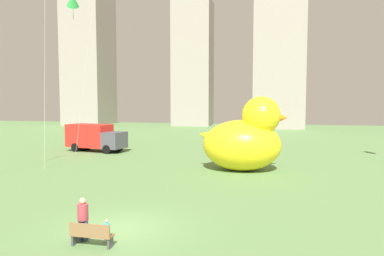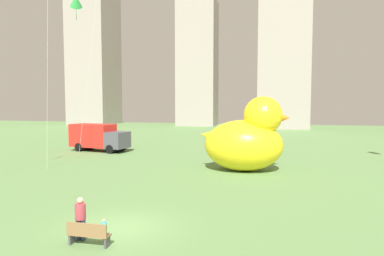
% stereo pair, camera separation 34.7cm
% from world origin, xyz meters
% --- Properties ---
extents(ground_plane, '(140.00, 140.00, 0.00)m').
position_xyz_m(ground_plane, '(0.00, 0.00, 0.00)').
color(ground_plane, '#5F864C').
extents(park_bench, '(1.60, 0.47, 0.90)m').
position_xyz_m(park_bench, '(-0.35, -2.05, 0.47)').
color(park_bench, olive).
rests_on(park_bench, ground).
extents(person_adult, '(0.41, 0.41, 1.67)m').
position_xyz_m(person_adult, '(-0.92, -1.57, 0.92)').
color(person_adult, '#38476B').
rests_on(person_adult, ground).
extents(person_child, '(0.21, 0.21, 0.86)m').
position_xyz_m(person_child, '(-0.00, -1.46, 0.47)').
color(person_child, silver).
rests_on(person_child, ground).
extents(giant_inflatable_duck, '(6.86, 4.40, 5.69)m').
position_xyz_m(giant_inflatable_duck, '(4.26, 13.73, 2.42)').
color(giant_inflatable_duck, yellow).
rests_on(giant_inflatable_duck, ground).
extents(box_truck, '(6.73, 3.52, 2.85)m').
position_xyz_m(box_truck, '(-11.90, 21.15, 1.45)').
color(box_truck, red).
rests_on(box_truck, ground).
extents(city_skyline, '(80.38, 14.83, 38.95)m').
position_xyz_m(city_skyline, '(-0.79, 60.55, 16.26)').
color(city_skyline, '#9E938C').
rests_on(city_skyline, ground).
extents(kite_green, '(2.51, 2.48, 15.29)m').
position_xyz_m(kite_green, '(-11.70, 16.97, 14.48)').
color(kite_green, silver).
rests_on(kite_green, ground).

